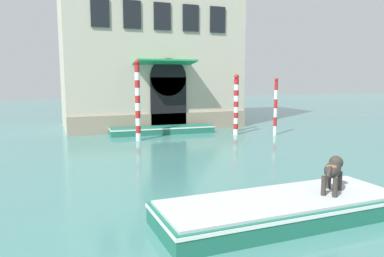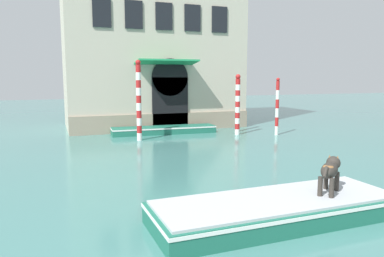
{
  "view_description": "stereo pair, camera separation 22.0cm",
  "coord_description": "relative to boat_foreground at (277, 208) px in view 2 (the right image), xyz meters",
  "views": [
    {
      "loc": [
        -5.9,
        -0.47,
        3.43
      ],
      "look_at": [
        -0.07,
        14.44,
        1.2
      ],
      "focal_mm": 35.0,
      "sensor_mm": 36.0,
      "label": 1
    },
    {
      "loc": [
        -5.7,
        -0.54,
        3.43
      ],
      "look_at": [
        -0.07,
        14.44,
        1.2
      ],
      "focal_mm": 35.0,
      "sensor_mm": 36.0,
      "label": 2
    }
  ],
  "objects": [
    {
      "name": "palazzo_left",
      "position": [
        1.71,
        18.26,
        7.92
      ],
      "size": [
        11.62,
        7.4,
        16.47
      ],
      "color": "#BCB29E",
      "rests_on": "ground_plane"
    },
    {
      "name": "boat_foreground",
      "position": [
        0.0,
        0.0,
        0.0
      ],
      "size": [
        6.16,
        2.2,
        0.55
      ],
      "rotation": [
        0.0,
        0.0,
        0.01
      ],
      "color": "#1E6651",
      "rests_on": "ground_plane"
    },
    {
      "name": "dog_on_deck",
      "position": [
        1.48,
        -0.05,
        0.83
      ],
      "size": [
        1.09,
        0.92,
        0.87
      ],
      "rotation": [
        0.0,
        0.0,
        0.68
      ],
      "color": "#332D28",
      "rests_on": "boat_foreground"
    },
    {
      "name": "boat_moored_near_palazzo",
      "position": [
        1.35,
        14.27,
        -0.06
      ],
      "size": [
        6.36,
        1.69,
        0.43
      ],
      "rotation": [
        0.0,
        0.0,
        -0.05
      ],
      "color": "#1E6651",
      "rests_on": "ground_plane"
    },
    {
      "name": "mooring_pole_0",
      "position": [
        5.3,
        12.3,
        1.51
      ],
      "size": [
        0.29,
        0.29,
        3.56
      ],
      "color": "white",
      "rests_on": "ground_plane"
    },
    {
      "name": "mooring_pole_1",
      "position": [
        5.9,
        13.46,
        1.4
      ],
      "size": [
        0.27,
        0.27,
        3.35
      ],
      "color": "white",
      "rests_on": "ground_plane"
    },
    {
      "name": "mooring_pole_2",
      "position": [
        7.4,
        11.35,
        1.4
      ],
      "size": [
        0.21,
        0.21,
        3.36
      ],
      "color": "white",
      "rests_on": "ground_plane"
    },
    {
      "name": "mooring_pole_3",
      "position": [
        -0.59,
        12.36,
        1.88
      ],
      "size": [
        0.28,
        0.28,
        4.31
      ],
      "color": "white",
      "rests_on": "ground_plane"
    }
  ]
}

